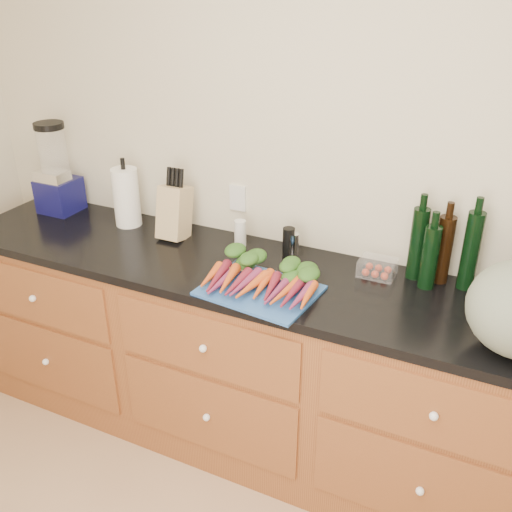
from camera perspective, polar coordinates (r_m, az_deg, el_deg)
The scene contains 13 objects.
wall_back at distance 2.43m, azimuth 11.31°, elevation 7.72°, with size 4.10×0.05×2.60m, color beige.
cabinets at distance 2.56m, azimuth 7.61°, elevation -12.76°, with size 3.60×0.64×0.90m.
countertop at distance 2.30m, azimuth 8.35°, elevation -3.64°, with size 3.64×0.62×0.04m, color black.
cutting_board at distance 2.24m, azimuth 0.37°, elevation -3.46°, with size 0.43×0.33×0.01m, color #28569F.
carrots at distance 2.25m, azimuth 0.76°, elevation -2.36°, with size 0.47×0.32×0.06m.
blender_appliance at distance 3.09m, azimuth -19.36°, elevation 7.78°, with size 0.18×0.18×0.46m.
paper_towel at distance 2.84m, azimuth -12.83°, elevation 5.74°, with size 0.13×0.13×0.29m, color white.
knife_block at distance 2.67m, azimuth -8.16°, elevation 4.35°, with size 0.12×0.12×0.24m, color tan.
grinder_salt at distance 2.58m, azimuth -1.59°, elevation 2.29°, with size 0.05×0.05×0.12m, color silver.
grinder_pepper at distance 2.49m, azimuth 3.27°, elevation 1.41°, with size 0.05×0.05×0.13m, color black.
canister_chrome at distance 2.49m, azimuth 3.80°, elevation 1.09°, with size 0.05×0.05×0.11m, color silver.
tomato_box at distance 2.39m, azimuth 12.03°, elevation -1.14°, with size 0.15×0.12×0.07m, color white.
bottles at distance 2.35m, azimuth 18.02°, elevation 0.56°, with size 0.27×0.14×0.32m.
Camera 1 is at (0.53, -0.61, 2.08)m, focal length 40.00 mm.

